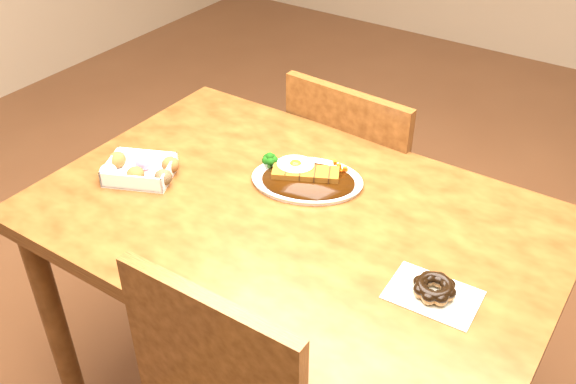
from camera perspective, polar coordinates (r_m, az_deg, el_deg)
The scene contains 5 objects.
table at distance 1.55m, azimuth 0.44°, elevation -4.86°, with size 1.20×0.80×0.75m.
chair_far at distance 2.06m, azimuth 6.65°, elevation 0.35°, with size 0.44×0.44×0.87m.
katsu_curry_plate at distance 1.58m, azimuth 1.56°, elevation 1.33°, with size 0.32×0.28×0.05m.
donut_box at distance 1.64m, azimuth -13.04°, elevation 1.99°, with size 0.20×0.18×0.05m.
pon_de_ring at distance 1.30m, azimuth 12.86°, elevation -8.38°, with size 0.18×0.13×0.03m.
Camera 1 is at (0.65, -0.99, 1.65)m, focal length 40.00 mm.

